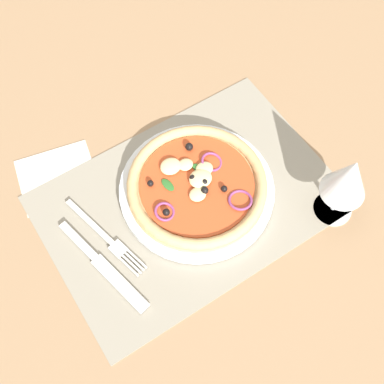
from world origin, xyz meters
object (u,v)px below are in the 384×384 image
(plate, at_px, (197,190))
(knife, at_px, (103,266))
(wine_glass, at_px, (348,179))
(fork, at_px, (108,239))
(pizza, at_px, (197,185))
(napkin, at_px, (57,177))

(plate, height_order, knife, plate)
(plate, height_order, wine_glass, wine_glass)
(plate, distance_m, knife, 0.20)
(fork, distance_m, knife, 0.05)
(plate, bearing_deg, wine_glass, 139.36)
(pizza, height_order, wine_glass, wine_glass)
(pizza, relative_size, knife, 1.17)
(plate, distance_m, wine_glass, 0.25)
(knife, bearing_deg, fork, 128.85)
(pizza, bearing_deg, wine_glass, 139.28)
(pizza, distance_m, wine_glass, 0.24)
(fork, height_order, napkin, fork)
(knife, xyz_separation_m, wine_glass, (-0.37, 0.12, 0.10))
(pizza, xyz_separation_m, wine_glass, (-0.17, 0.15, 0.07))
(plate, height_order, napkin, plate)
(wine_glass, distance_m, napkin, 0.48)
(knife, bearing_deg, wine_glass, 60.08)
(fork, xyz_separation_m, napkin, (0.02, -0.15, -0.00))
(plate, xyz_separation_m, fork, (0.17, -0.00, -0.00))
(pizza, bearing_deg, knife, 9.23)
(knife, bearing_deg, napkin, 164.20)
(knife, height_order, napkin, knife)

